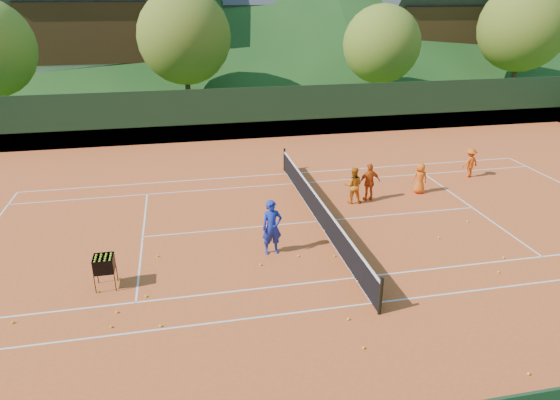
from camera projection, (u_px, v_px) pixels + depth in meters
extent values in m
plane|color=#274C17|center=(318.00, 222.00, 18.74)|extent=(400.00, 400.00, 0.00)
cube|color=#CB5021|center=(318.00, 222.00, 18.74)|extent=(40.00, 24.00, 0.02)
imported|color=#192BA4|center=(272.00, 227.00, 16.11)|extent=(0.72, 0.51, 1.85)
imported|color=orange|center=(353.00, 185.00, 20.14)|extent=(0.83, 0.70, 1.51)
imported|color=#D14D12|center=(369.00, 182.00, 20.38)|extent=(0.96, 0.47, 1.59)
imported|color=orange|center=(420.00, 178.00, 21.17)|extent=(0.68, 0.47, 1.32)
imported|color=#E65814|center=(470.00, 163.00, 23.03)|extent=(0.99, 0.70, 1.38)
sphere|color=yellow|center=(364.00, 348.00, 11.99)|extent=(0.07, 0.07, 0.07)
sphere|color=yellow|center=(13.00, 322.00, 12.92)|extent=(0.07, 0.07, 0.07)
sphere|color=yellow|center=(117.00, 312.00, 13.34)|extent=(0.07, 0.07, 0.07)
sphere|color=yellow|center=(498.00, 272.00, 15.24)|extent=(0.07, 0.07, 0.07)
sphere|color=yellow|center=(161.00, 326.00, 12.78)|extent=(0.07, 0.07, 0.07)
sphere|color=yellow|center=(146.00, 296.00, 14.03)|extent=(0.07, 0.07, 0.07)
sphere|color=yellow|center=(261.00, 265.00, 15.67)|extent=(0.07, 0.07, 0.07)
sphere|color=yellow|center=(439.00, 238.00, 17.41)|extent=(0.07, 0.07, 0.07)
sphere|color=yellow|center=(298.00, 256.00, 16.19)|extent=(0.07, 0.07, 0.07)
sphere|color=yellow|center=(98.00, 292.00, 14.25)|extent=(0.07, 0.07, 0.07)
sphere|color=yellow|center=(348.00, 319.00, 13.04)|extent=(0.07, 0.07, 0.07)
sphere|color=yellow|center=(468.00, 221.00, 18.65)|extent=(0.07, 0.07, 0.07)
sphere|color=yellow|center=(111.00, 327.00, 12.74)|extent=(0.07, 0.07, 0.07)
sphere|color=yellow|center=(120.00, 279.00, 14.90)|extent=(0.07, 0.07, 0.07)
sphere|color=yellow|center=(357.00, 281.00, 14.75)|extent=(0.07, 0.07, 0.07)
sphere|color=yellow|center=(529.00, 374.00, 11.17)|extent=(0.07, 0.07, 0.07)
sphere|color=yellow|center=(335.00, 256.00, 16.18)|extent=(0.07, 0.07, 0.07)
sphere|color=yellow|center=(158.00, 256.00, 16.19)|extent=(0.07, 0.07, 0.07)
sphere|color=yellow|center=(324.00, 231.00, 17.90)|extent=(0.07, 0.07, 0.07)
sphere|color=yellow|center=(503.00, 258.00, 16.09)|extent=(0.07, 0.07, 0.07)
sphere|color=yellow|center=(342.00, 256.00, 16.19)|extent=(0.07, 0.07, 0.07)
cube|color=white|center=(372.00, 303.00, 13.77)|extent=(23.77, 0.06, 0.00)
cube|color=white|center=(287.00, 174.00, 23.69)|extent=(23.77, 0.06, 0.00)
cube|color=white|center=(355.00, 278.00, 15.01)|extent=(23.77, 0.06, 0.00)
cube|color=silver|center=(293.00, 184.00, 22.45)|extent=(23.77, 0.06, 0.00)
cube|color=white|center=(143.00, 237.00, 17.53)|extent=(0.06, 8.23, 0.00)
cube|color=white|center=(472.00, 208.00, 19.93)|extent=(0.06, 8.23, 0.00)
cube|color=silver|center=(318.00, 221.00, 18.73)|extent=(12.80, 0.06, 0.00)
cube|color=white|center=(318.00, 221.00, 18.73)|extent=(0.06, 10.97, 0.00)
cube|color=black|center=(318.00, 210.00, 18.56)|extent=(0.03, 11.97, 0.90)
cube|color=white|center=(319.00, 199.00, 18.38)|extent=(0.05, 11.97, 0.06)
cylinder|color=black|center=(381.00, 296.00, 13.11)|extent=(0.10, 0.10, 1.10)
cylinder|color=black|center=(285.00, 160.00, 23.94)|extent=(0.10, 0.10, 1.10)
cube|color=black|center=(263.00, 113.00, 29.01)|extent=(40.00, 0.05, 3.00)
cube|color=#1A5E27|center=(263.00, 130.00, 29.40)|extent=(40.40, 0.05, 1.00)
cylinder|color=black|center=(95.00, 285.00, 14.13)|extent=(0.02, 0.02, 0.55)
cylinder|color=black|center=(115.00, 283.00, 14.24)|extent=(0.02, 0.02, 0.55)
cylinder|color=black|center=(98.00, 275.00, 14.63)|extent=(0.02, 0.02, 0.55)
cylinder|color=black|center=(117.00, 273.00, 14.73)|extent=(0.02, 0.02, 0.55)
cube|color=black|center=(105.00, 271.00, 14.33)|extent=(0.55, 0.55, 0.02)
cube|color=black|center=(103.00, 269.00, 13.99)|extent=(0.55, 0.02, 0.45)
cube|color=black|center=(105.00, 259.00, 14.49)|extent=(0.55, 0.02, 0.45)
cube|color=black|center=(94.00, 265.00, 14.19)|extent=(0.02, 0.55, 0.45)
cube|color=black|center=(114.00, 263.00, 14.29)|extent=(0.02, 0.55, 0.45)
sphere|color=#CCE526|center=(94.00, 262.00, 13.95)|extent=(0.07, 0.07, 0.07)
sphere|color=#CCE526|center=(95.00, 260.00, 14.07)|extent=(0.07, 0.07, 0.07)
sphere|color=#CCE526|center=(96.00, 257.00, 14.19)|extent=(0.07, 0.07, 0.07)
sphere|color=#CCE526|center=(96.00, 255.00, 14.32)|extent=(0.07, 0.07, 0.07)
sphere|color=#CCE526|center=(100.00, 262.00, 13.97)|extent=(0.07, 0.07, 0.07)
sphere|color=#CCE526|center=(100.00, 259.00, 14.09)|extent=(0.07, 0.07, 0.07)
sphere|color=#CCE526|center=(101.00, 257.00, 14.22)|extent=(0.07, 0.07, 0.07)
sphere|color=#CCE526|center=(101.00, 255.00, 14.34)|extent=(0.07, 0.07, 0.07)
sphere|color=#CCE526|center=(105.00, 261.00, 14.00)|extent=(0.07, 0.07, 0.07)
sphere|color=#CCE526|center=(105.00, 259.00, 14.12)|extent=(0.07, 0.07, 0.07)
sphere|color=#CCE526|center=(106.00, 256.00, 14.24)|extent=(0.07, 0.07, 0.07)
sphere|color=#CCE526|center=(106.00, 254.00, 14.37)|extent=(0.07, 0.07, 0.07)
sphere|color=#CCE526|center=(110.00, 261.00, 14.02)|extent=(0.07, 0.07, 0.07)
sphere|color=#CCE526|center=(110.00, 258.00, 14.15)|extent=(0.07, 0.07, 0.07)
sphere|color=#CCE526|center=(111.00, 256.00, 14.27)|extent=(0.07, 0.07, 0.07)
sphere|color=#CCE526|center=(111.00, 254.00, 14.39)|extent=(0.07, 0.07, 0.07)
cube|color=beige|center=(114.00, 74.00, 43.45)|extent=(12.00, 9.00, 2.88)
cube|color=#341D0E|center=(109.00, 30.00, 42.04)|extent=(12.24, 9.18, 4.48)
cube|color=beige|center=(284.00, 66.00, 50.14)|extent=(11.00, 8.00, 2.52)
cube|color=#371E0F|center=(284.00, 32.00, 48.91)|extent=(11.22, 8.16, 3.92)
cube|color=#3C3D44|center=(284.00, 4.00, 47.93)|extent=(12.65, 8.82, 8.82)
cube|color=beige|center=(431.00, 66.00, 49.12)|extent=(10.00, 8.00, 2.70)
cube|color=#39230F|center=(435.00, 29.00, 47.80)|extent=(10.20, 8.16, 4.20)
cylinder|color=#3D2718|center=(188.00, 92.00, 35.53)|extent=(0.36, 0.36, 2.88)
sphere|color=#4D6C1C|center=(184.00, 37.00, 34.09)|extent=(6.40, 6.40, 6.40)
cylinder|color=#3C2618|center=(378.00, 90.00, 37.32)|extent=(0.36, 0.36, 2.52)
sphere|color=#4C711E|center=(382.00, 44.00, 36.07)|extent=(5.60, 5.60, 5.60)
cylinder|color=#3F2919|center=(513.00, 79.00, 40.38)|extent=(0.36, 0.36, 3.06)
sphere|color=#4F6D1D|center=(522.00, 27.00, 38.85)|extent=(6.80, 6.80, 6.80)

